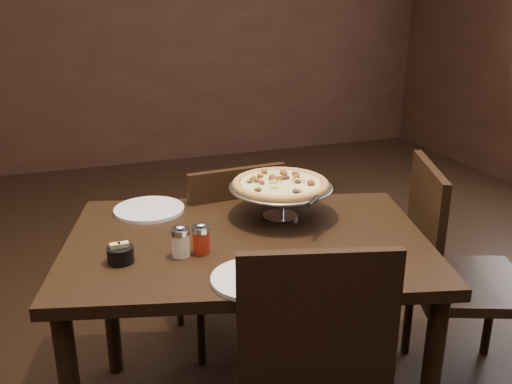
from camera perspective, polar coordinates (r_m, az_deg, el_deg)
name	(u,v)px	position (r m, az deg, el deg)	size (l,w,h in m)	color
room	(258,42)	(1.90, 0.15, 14.78)	(6.04, 7.04, 2.84)	black
dining_table	(247,264)	(1.99, -0.88, -7.25)	(1.39, 1.10, 0.76)	black
pizza_stand	(281,185)	(2.08, 2.47, 0.75)	(0.38, 0.38, 0.16)	#B2B3B9
parmesan_shaker	(181,241)	(1.82, -7.56, -4.92)	(0.06, 0.06, 0.11)	#F9ECC1
pepper_flake_shaker	(201,239)	(1.83, -5.50, -4.67)	(0.06, 0.06, 0.10)	maroon
packet_caddy	(120,254)	(1.82, -13.41, -6.04)	(0.08, 0.08, 0.06)	black
napkin_stack	(336,278)	(1.69, 8.05, -8.50)	(0.15, 0.15, 0.02)	white
plate_left	(149,209)	(2.21, -10.64, -1.73)	(0.27, 0.27, 0.01)	silver
plate_near	(255,279)	(1.67, -0.10, -8.68)	(0.26, 0.26, 0.01)	silver
serving_spatula	(314,201)	(1.94, 5.81, -0.92)	(0.14, 0.14, 0.02)	#B2B3B9
chair_far	(228,249)	(2.52, -2.79, -5.68)	(0.44, 0.44, 0.89)	black
chair_side	(452,269)	(2.41, 18.98, -7.32)	(0.57, 0.57, 0.94)	black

